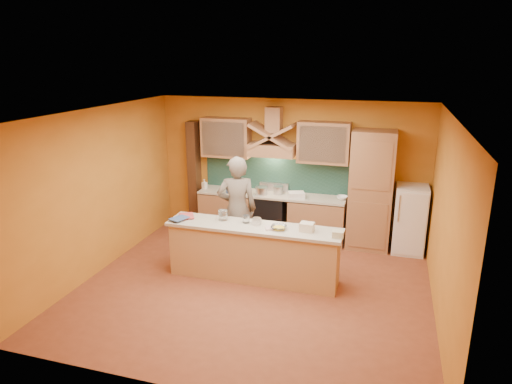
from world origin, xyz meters
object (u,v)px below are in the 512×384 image
(mixing_bowl, at_px, (279,227))
(kitchen_scale, at_px, (257,222))
(person, at_px, (237,209))
(stove, at_px, (271,216))
(fridge, at_px, (410,219))

(mixing_bowl, bearing_deg, kitchen_scale, 165.88)
(person, bearing_deg, stove, -123.19)
(kitchen_scale, bearing_deg, stove, 112.73)
(stove, height_order, fridge, fridge)
(fridge, height_order, mixing_bowl, fridge)
(fridge, bearing_deg, kitchen_scale, -143.30)
(mixing_bowl, bearing_deg, stove, 108.12)
(stove, height_order, kitchen_scale, kitchen_scale)
(stove, distance_m, fridge, 2.71)
(fridge, xyz_separation_m, kitchen_scale, (-2.46, -1.84, 0.34))
(kitchen_scale, height_order, mixing_bowl, kitchen_scale)
(person, relative_size, mixing_bowl, 7.75)
(stove, relative_size, fridge, 0.69)
(mixing_bowl, bearing_deg, person, 144.43)
(stove, bearing_deg, kitchen_scale, -82.65)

